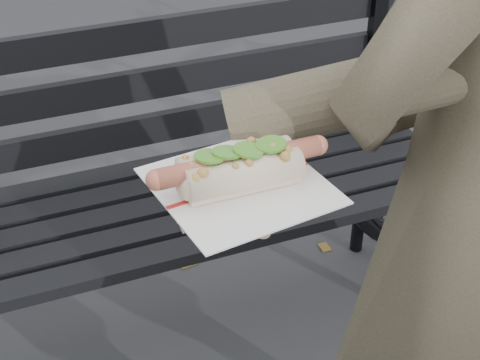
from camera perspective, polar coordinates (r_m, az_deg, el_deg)
The scene contains 3 objects.
park_bench at distance 1.84m, azimuth -6.75°, elevation 0.50°, with size 1.50×0.44×0.88m.
person at distance 1.22m, azimuth 17.81°, elevation -2.22°, with size 0.62×0.40×1.69m, color #433E2D.
held_hotdog at distance 0.97m, azimuth 10.17°, elevation 5.84°, with size 0.64×0.30×0.20m.
Camera 1 is at (-0.40, -0.64, 1.53)m, focal length 55.00 mm.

